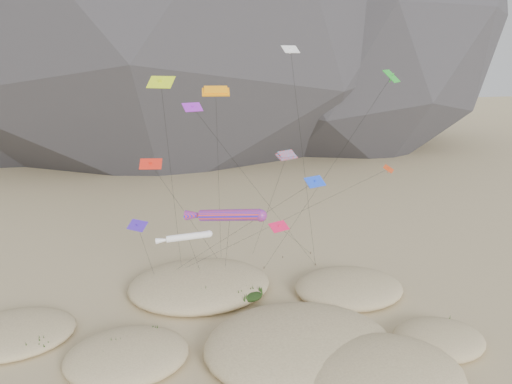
{
  "coord_description": "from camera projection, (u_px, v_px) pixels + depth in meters",
  "views": [
    {
      "loc": [
        -11.21,
        -35.67,
        26.78
      ],
      "look_at": [
        1.84,
        12.0,
        13.22
      ],
      "focal_mm": 35.0,
      "sensor_mm": 36.0,
      "label": 1
    }
  ],
  "objects": [
    {
      "name": "rainbow_tube_kite",
      "position": [
        227.0,
        215.0,
        49.85
      ],
      "size": [
        7.74,
        12.88,
        12.31
      ],
      "color": "#FF3C1A",
      "rests_on": "ground"
    },
    {
      "name": "orange_parafoil",
      "position": [
        216.0,
        93.0,
        52.69
      ],
      "size": [
        3.71,
        10.88,
        23.68
      ],
      "color": "orange",
      "rests_on": "ground"
    },
    {
      "name": "delta_kites",
      "position": [
        264.0,
        141.0,
        49.7
      ],
      "size": [
        28.55,
        17.87,
        27.76
      ],
      "color": "white",
      "rests_on": "ground"
    },
    {
      "name": "kite_stakes",
      "position": [
        241.0,
        266.0,
        65.21
      ],
      "size": [
        21.56,
        3.98,
        0.3
      ],
      "color": "#3F2D1E",
      "rests_on": "ground"
    },
    {
      "name": "multi_parafoil",
      "position": [
        286.0,
        157.0,
        49.4
      ],
      "size": [
        2.43,
        17.64,
        17.72
      ],
      "color": "#FF201A",
      "rests_on": "ground"
    },
    {
      "name": "white_tube_kite",
      "position": [
        185.0,
        237.0,
        50.68
      ],
      "size": [
        6.04,
        9.35,
        9.52
      ],
      "color": "white",
      "rests_on": "ground"
    },
    {
      "name": "ground",
      "position": [
        272.0,
        376.0,
        43.11
      ],
      "size": [
        500.0,
        500.0,
        0.0
      ],
      "primitive_type": "plane",
      "color": "#CCB789",
      "rests_on": "ground"
    },
    {
      "name": "dunes",
      "position": [
        249.0,
        342.0,
        46.98
      ],
      "size": [
        49.93,
        38.03,
        3.73
      ],
      "color": "#CCB789",
      "rests_on": "ground"
    },
    {
      "name": "dune_grass",
      "position": [
        251.0,
        341.0,
        46.82
      ],
      "size": [
        44.01,
        27.94,
        1.52
      ],
      "color": "black",
      "rests_on": "ground"
    }
  ]
}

